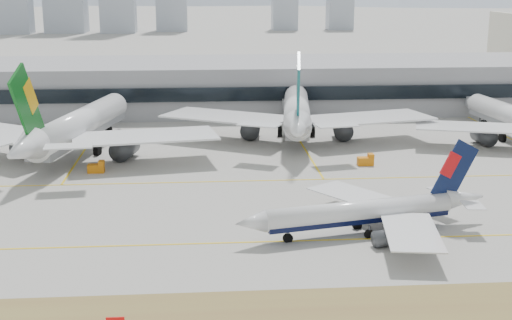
{
  "coord_description": "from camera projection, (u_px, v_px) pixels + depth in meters",
  "views": [
    {
      "loc": [
        -3.62,
        -110.38,
        40.4
      ],
      "look_at": [
        6.46,
        18.0,
        7.5
      ],
      "focal_mm": 50.0,
      "sensor_mm": 36.0,
      "label": 1
    }
  ],
  "objects": [
    {
      "name": "terminal",
      "position": [
        212.0,
        85.0,
        225.96
      ],
      "size": [
        280.0,
        43.1,
        15.0
      ],
      "color": "gray",
      "rests_on": "ground"
    },
    {
      "name": "widebody_cathay",
      "position": [
        297.0,
        112.0,
        184.81
      ],
      "size": [
        70.15,
        69.14,
        25.19
      ],
      "rotation": [
        0.0,
        0.0,
        1.45
      ],
      "color": "white",
      "rests_on": "ground"
    },
    {
      "name": "gse_c",
      "position": [
        366.0,
        161.0,
        158.48
      ],
      "size": [
        3.55,
        2.0,
        2.6
      ],
      "color": "orange",
      "rests_on": "ground"
    },
    {
      "name": "widebody_eva",
      "position": [
        77.0,
        128.0,
        165.59
      ],
      "size": [
        68.6,
        68.2,
        25.02
      ],
      "rotation": [
        0.0,
        0.0,
        1.36
      ],
      "color": "white",
      "rests_on": "ground"
    },
    {
      "name": "taxiing_airliner",
      "position": [
        368.0,
        212.0,
        115.63
      ],
      "size": [
        43.7,
        37.41,
        14.83
      ],
      "rotation": [
        0.0,
        0.0,
        3.37
      ],
      "color": "white",
      "rests_on": "ground"
    },
    {
      "name": "ground",
      "position": [
        225.0,
        232.0,
        116.89
      ],
      "size": [
        3000.0,
        3000.0,
        0.0
      ],
      "primitive_type": "plane",
      "color": "#9A9690",
      "rests_on": "ground"
    },
    {
      "name": "gse_b",
      "position": [
        97.0,
        168.0,
        152.5
      ],
      "size": [
        3.55,
        2.0,
        2.6
      ],
      "color": "orange",
      "rests_on": "ground"
    }
  ]
}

